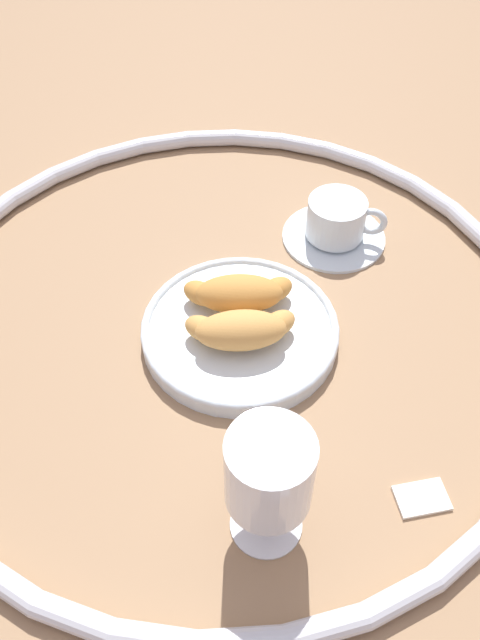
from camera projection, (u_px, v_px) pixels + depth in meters
The scene contains 8 objects.
ground_plane at pixel (222, 321), 0.80m from camera, with size 2.20×2.20×0.00m, color #997551.
table_chrome_rim at pixel (222, 314), 0.79m from camera, with size 0.75×0.75×0.02m, color silver.
pastry_plate at pixel (240, 330), 0.78m from camera, with size 0.23×0.23×0.02m.
croissant_large at pixel (241, 329), 0.74m from camera, with size 0.12×0.10×0.04m.
croissant_small at pixel (239, 293), 0.77m from camera, with size 0.12×0.10×0.04m.
coffee_cup_near at pixel (336, 223), 0.88m from camera, with size 0.14×0.14×0.06m.
juice_glass_left at pixel (269, 477), 0.57m from camera, with size 0.08×0.08×0.14m.
sugar_packet at pixel (422, 497), 0.65m from camera, with size 0.05×0.03×0.01m, color white.
Camera 1 is at (0.24, -0.47, 0.60)m, focal length 38.05 mm.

